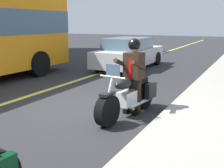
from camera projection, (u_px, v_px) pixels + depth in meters
name	position (u px, v px, depth m)	size (l,w,h in m)	color
ground_plane	(81.00, 109.00, 6.87)	(80.00, 80.00, 0.00)	#28282B
lane_center_stripe	(21.00, 99.00, 7.76)	(60.00, 0.16, 0.01)	#E5DB4C
motorcycle_main	(129.00, 96.00, 6.29)	(2.22, 0.77, 1.26)	black
rider_main	(134.00, 70.00, 6.32)	(0.67, 0.61, 1.74)	black
car_dark	(129.00, 53.00, 12.92)	(4.60, 1.92, 1.40)	silver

